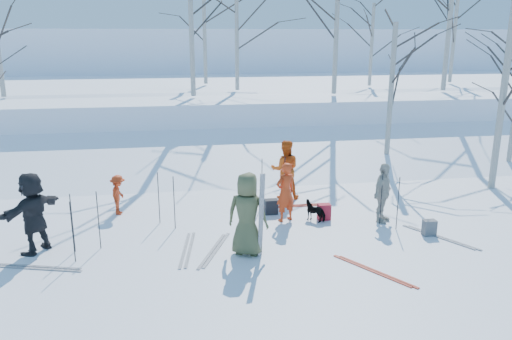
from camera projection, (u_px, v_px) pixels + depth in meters
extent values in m
plane|color=white|center=(266.00, 240.00, 11.64)|extent=(120.00, 120.00, 0.00)
cube|color=white|center=(232.00, 161.00, 18.27)|extent=(70.00, 9.49, 4.12)
cube|color=white|center=(212.00, 103.00, 27.58)|extent=(70.00, 18.00, 2.20)
cube|color=white|center=(196.00, 63.00, 47.32)|extent=(90.00, 30.00, 6.00)
imported|color=#464B2D|center=(247.00, 214.00, 10.70)|extent=(1.06, 0.90, 1.84)
imported|color=red|center=(285.00, 192.00, 12.68)|extent=(0.67, 0.57, 1.54)
imported|color=#D24B10|center=(285.00, 170.00, 14.43)|extent=(0.93, 0.78, 1.73)
imported|color=red|center=(118.00, 195.00, 13.21)|extent=(0.49, 0.74, 1.07)
imported|color=beige|center=(383.00, 193.00, 12.62)|extent=(0.91, 0.90, 1.54)
imported|color=black|center=(33.00, 213.00, 10.82)|extent=(1.39, 1.69, 1.81)
imported|color=black|center=(316.00, 211.00, 12.82)|extent=(0.65, 0.63, 0.52)
cube|color=silver|center=(261.00, 216.00, 10.48)|extent=(0.10, 0.17, 1.90)
cube|color=silver|center=(262.00, 215.00, 10.53)|extent=(0.11, 0.23, 1.89)
cylinder|color=black|center=(262.00, 182.00, 13.89)|extent=(0.02, 0.02, 1.34)
cylinder|color=black|center=(398.00, 204.00, 12.13)|extent=(0.02, 0.02, 1.34)
cylinder|color=black|center=(159.00, 198.00, 12.54)|extent=(0.02, 0.02, 1.34)
cylinder|color=black|center=(72.00, 223.00, 10.86)|extent=(0.02, 0.02, 1.34)
cylinder|color=black|center=(174.00, 203.00, 12.18)|extent=(0.02, 0.02, 1.34)
cylinder|color=black|center=(381.00, 199.00, 12.49)|extent=(0.02, 0.02, 1.34)
cylinder|color=black|center=(285.00, 180.00, 14.12)|extent=(0.02, 0.02, 1.34)
cylinder|color=black|center=(98.00, 220.00, 11.03)|extent=(0.02, 0.02, 1.34)
cylinder|color=black|center=(73.00, 232.00, 10.37)|extent=(0.02, 0.02, 1.34)
cube|color=maroon|center=(324.00, 212.00, 12.90)|extent=(0.32, 0.22, 0.42)
cube|color=#4F5256|center=(429.00, 228.00, 11.89)|extent=(0.30, 0.20, 0.38)
cube|color=black|center=(271.00, 207.00, 13.31)|extent=(0.34, 0.24, 0.40)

